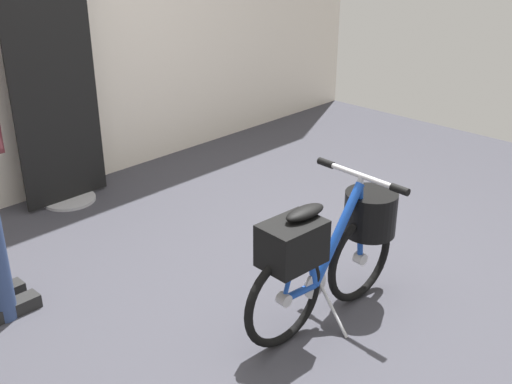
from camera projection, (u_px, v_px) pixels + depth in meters
name	position (u px, v px, depth m)	size (l,w,h in m)	color
ground_plane	(289.00, 303.00, 3.19)	(6.40, 6.40, 0.00)	#38383F
floor_banner_stand	(55.00, 94.00, 4.01)	(0.60, 0.36, 1.69)	#B7B7BC
folding_bike_foreground	(332.00, 246.00, 2.94)	(1.01, 0.53, 0.72)	black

